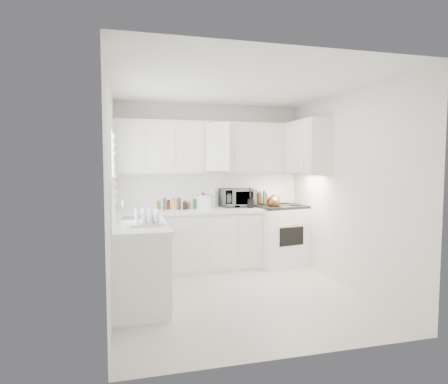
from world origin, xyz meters
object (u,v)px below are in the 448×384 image
object	(u,v)px
tea_kettle	(273,201)
utensil_crock	(251,197)
stove	(280,227)
dish_rack	(146,216)
microwave	(237,196)
rice_cooker	(203,200)

from	to	relation	value
tea_kettle	utensil_crock	distance (m)	0.36
stove	dish_rack	bearing A→B (deg)	-158.70
tea_kettle	microwave	world-z (taller)	microwave
tea_kettle	utensil_crock	xyz separation A→B (m)	(-0.34, 0.11, 0.06)
rice_cooker	tea_kettle	bearing A→B (deg)	1.45
stove	tea_kettle	distance (m)	0.50
rice_cooker	dish_rack	bearing A→B (deg)	-108.34
tea_kettle	rice_cooker	bearing A→B (deg)	149.54
stove	utensil_crock	distance (m)	0.72
stove	rice_cooker	world-z (taller)	stove
stove	microwave	bearing A→B (deg)	154.93
tea_kettle	microwave	bearing A→B (deg)	128.71
microwave	rice_cooker	world-z (taller)	microwave
stove	microwave	size ratio (longest dim) A/B	2.36
tea_kettle	utensil_crock	size ratio (longest dim) A/B	0.76
rice_cooker	dish_rack	size ratio (longest dim) A/B	0.63
microwave	utensil_crock	xyz separation A→B (m)	(0.16, -0.23, -0.01)
microwave	utensil_crock	distance (m)	0.28
stove	dish_rack	xyz separation A→B (m)	(-2.21, -1.35, 0.43)
stove	rice_cooker	xyz separation A→B (m)	(-1.25, 0.10, 0.45)
tea_kettle	dish_rack	bearing A→B (deg)	-166.35
utensil_crock	dish_rack	distance (m)	2.14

